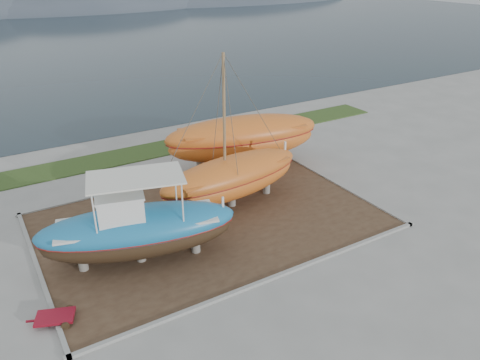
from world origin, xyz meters
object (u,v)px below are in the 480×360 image
blue_caique (137,220)px  red_trailer (55,319)px  orange_sailboat (231,134)px  orange_bare_hull (243,143)px  white_dinghy (91,236)px

blue_caique → red_trailer: blue_caique is taller
orange_sailboat → orange_bare_hull: (3.48, 4.45, -2.69)m
white_dinghy → orange_sailboat: orange_sailboat is taller
orange_sailboat → orange_bare_hull: bearing=45.6°
white_dinghy → orange_bare_hull: size_ratio=0.34×
blue_caique → orange_bare_hull: blue_caique is taller
blue_caique → white_dinghy: blue_caique is taller
orange_bare_hull → red_trailer: 17.20m
orange_sailboat → orange_bare_hull: size_ratio=0.86×
orange_sailboat → orange_bare_hull: orange_sailboat is taller
white_dinghy → orange_bare_hull: (11.70, 4.43, 1.21)m
orange_bare_hull → red_trailer: orange_bare_hull is taller
white_dinghy → orange_sailboat: bearing=-21.0°
white_dinghy → orange_bare_hull: 12.57m
orange_bare_hull → red_trailer: size_ratio=4.79×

